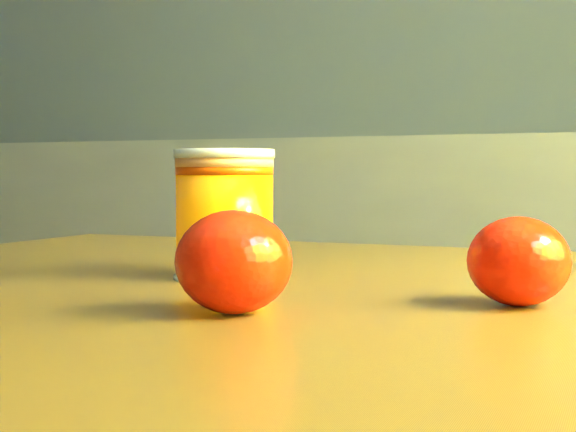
% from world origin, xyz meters
% --- Properties ---
extents(kitchen_counter, '(3.15, 0.60, 0.90)m').
position_xyz_m(kitchen_counter, '(0.00, 1.45, 0.45)').
color(kitchen_counter, '#55565B').
rests_on(kitchen_counter, ground).
extents(juice_glass, '(0.08, 0.08, 0.09)m').
position_xyz_m(juice_glass, '(0.70, 0.13, 0.79)').
color(juice_glass, orange).
rests_on(juice_glass, table).
extents(orange_front, '(0.09, 0.09, 0.06)m').
position_xyz_m(orange_front, '(0.78, -0.01, 0.77)').
color(orange_front, '#FB1E05').
rests_on(orange_front, table).
extents(orange_back, '(0.08, 0.08, 0.05)m').
position_xyz_m(orange_back, '(0.92, 0.08, 0.77)').
color(orange_back, '#FB1E05').
rests_on(orange_back, table).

